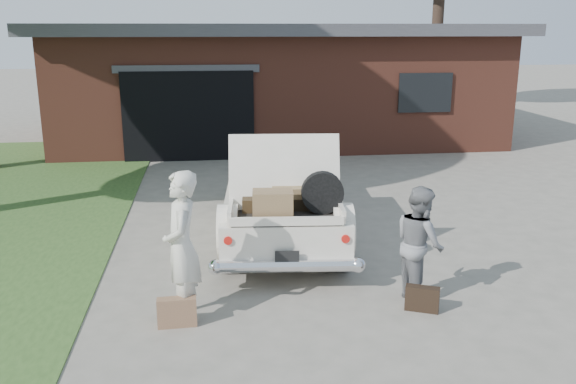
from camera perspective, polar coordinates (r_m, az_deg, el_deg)
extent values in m
plane|color=gray|center=(7.88, 0.57, -8.88)|extent=(90.00, 90.00, 0.00)
cube|color=brown|center=(18.82, -1.29, 9.92)|extent=(12.00, 7.00, 3.00)
cube|color=#4C4C51|center=(18.74, -1.32, 14.95)|extent=(12.80, 7.80, 0.30)
cube|color=black|center=(15.33, -9.26, 7.03)|extent=(3.20, 0.30, 2.20)
cube|color=#4C4C51|center=(15.15, -9.46, 11.31)|extent=(3.50, 0.12, 0.18)
cube|color=black|center=(16.16, 12.70, 9.06)|extent=(1.40, 0.08, 1.00)
cylinder|color=#38281E|center=(25.17, 13.76, 14.12)|extent=(0.44, 0.44, 5.89)
cube|color=white|center=(9.66, -0.62, -0.84)|extent=(2.06, 4.54, 0.57)
cube|color=#ACA897|center=(9.79, -0.68, 2.45)|extent=(1.61, 1.89, 0.46)
cube|color=black|center=(10.61, -0.81, 3.35)|extent=(1.37, 0.19, 0.39)
cube|color=black|center=(8.98, -0.52, 1.16)|extent=(1.37, 0.19, 0.39)
cylinder|color=black|center=(8.32, -5.67, -5.46)|extent=(0.24, 0.60, 0.58)
cylinder|color=black|center=(8.38, 5.05, -5.31)|extent=(0.24, 0.60, 0.58)
cylinder|color=black|center=(11.18, -4.84, -0.05)|extent=(0.24, 0.60, 0.58)
cylinder|color=black|center=(11.22, 3.11, 0.04)|extent=(0.24, 0.60, 0.58)
cylinder|color=silver|center=(7.59, -0.09, -6.96)|extent=(1.82, 0.32, 0.16)
cylinder|color=#A5140F|center=(7.54, -5.63, -4.47)|extent=(0.11, 0.10, 0.11)
cylinder|color=#A5140F|center=(7.59, 5.37, -4.32)|extent=(0.11, 0.10, 0.11)
cube|color=black|center=(7.53, -0.08, -6.07)|extent=(0.30, 0.04, 0.15)
cube|color=black|center=(7.96, -0.25, -2.05)|extent=(1.45, 1.09, 0.04)
cube|color=white|center=(7.94, -5.35, -1.49)|extent=(0.14, 0.97, 0.16)
cube|color=white|center=(7.99, 4.81, -1.37)|extent=(0.14, 0.97, 0.16)
cube|color=white|center=(7.48, -0.12, -2.76)|extent=(1.41, 0.18, 0.11)
cube|color=white|center=(8.13, -0.34, 1.92)|extent=(1.51, 0.51, 0.96)
cube|color=#3E2E1A|center=(8.07, -2.37, -1.06)|extent=(0.57, 0.39, 0.17)
cube|color=olive|center=(7.69, -1.44, -1.16)|extent=(0.53, 0.38, 0.35)
cube|color=black|center=(8.12, 0.28, -1.00)|extent=(0.52, 0.37, 0.15)
cube|color=#9F7F51|center=(8.06, -0.06, 0.00)|extent=(0.43, 0.30, 0.14)
cylinder|color=black|center=(7.87, 3.24, -0.06)|extent=(0.56, 0.19, 0.55)
imported|color=silver|center=(6.90, -9.91, -5.04)|extent=(0.43, 0.64, 1.72)
imported|color=slate|center=(7.50, 12.20, -4.71)|extent=(0.62, 0.75, 1.41)
cube|color=#8E6548|center=(6.97, -10.35, -11.00)|extent=(0.44, 0.15, 0.33)
cube|color=black|center=(7.38, 12.44, -9.73)|extent=(0.41, 0.27, 0.30)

